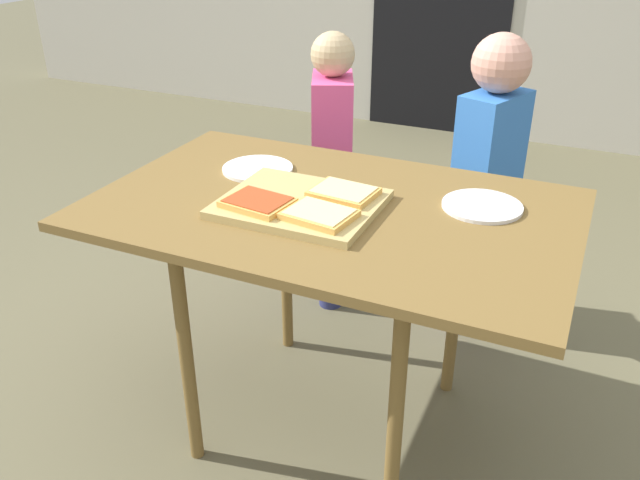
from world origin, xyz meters
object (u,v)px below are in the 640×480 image
Objects in this scene: dining_table at (332,227)px; plate_white_left at (258,169)px; child_right at (488,167)px; child_left at (332,159)px; pizza_slice_near_right at (319,214)px; cutting_board at (300,204)px; plate_white_right at (482,206)px; pizza_slice_far_right at (344,192)px; pizza_slice_near_left at (258,202)px.

plate_white_left reaches higher than dining_table.
child_right is at bearing 69.00° from dining_table.
pizza_slice_near_right is at bearing -68.76° from child_left.
dining_table is 6.99× the size of pizza_slice_near_right.
cutting_board is 0.38× the size of child_left.
plate_white_right is 0.19× the size of child_right.
pizza_slice_far_right is at bearing -160.48° from plate_white_right.
child_left is at bearing -175.28° from child_right.
pizza_slice_far_right is 0.17× the size of child_left.
plate_white_left is at bearing 140.72° from pizza_slice_near_right.
pizza_slice_near_right is at bearing -91.08° from pizza_slice_far_right.
dining_table is 7.16× the size of pizza_slice_far_right.
plate_white_right is (0.36, 0.14, 0.07)m from dining_table.
child_left is at bearing 88.99° from plate_white_left.
pizza_slice_far_right is 0.36m from plate_white_right.
pizza_slice_near_right is at bearing -39.28° from plate_white_left.
plate_white_left is at bearing -134.66° from child_right.
pizza_slice_far_right is 0.73m from child_right.
cutting_board is 2.27× the size of pizza_slice_far_right.
pizza_slice_near_right is (0.02, -0.12, 0.09)m from dining_table.
pizza_slice_near_right is 0.17× the size of child_left.
child_right is at bearing 45.34° from plate_white_left.
child_right is (-0.09, 0.56, -0.11)m from plate_white_right.
cutting_board reaches higher than plate_white_right.
plate_white_left is at bearing 160.79° from pizza_slice_far_right.
child_left is at bearing 115.75° from pizza_slice_far_right.
dining_table is 6.03× the size of plate_white_left.
pizza_slice_near_right is 0.86× the size of plate_white_left.
dining_table is 0.10m from pizza_slice_far_right.
pizza_slice_near_left is (-0.15, -0.12, 0.09)m from dining_table.
plate_white_left is 0.54m from child_left.
child_left is (-0.64, 0.51, -0.15)m from plate_white_right.
plate_white_right is 0.58m from child_right.
cutting_board is at bearing -155.67° from plate_white_right.
plate_white_left is (-0.31, 0.26, -0.03)m from pizza_slice_near_right.
pizza_slice_near_left reaches higher than dining_table.
pizza_slice_near_left is at bearing 179.95° from pizza_slice_near_right.
dining_table is 0.11m from cutting_board.
pizza_slice_near_right reaches higher than cutting_board.
pizza_slice_near_left is at bearing -140.94° from dining_table.
cutting_board is at bearing -140.66° from pizza_slice_far_right.
child_left reaches higher than plate_white_right.
child_right reaches higher than pizza_slice_near_right.
dining_table is 0.33m from plate_white_left.
pizza_slice_far_right reaches higher than dining_table.
child_left is (-0.31, 0.63, -0.17)m from pizza_slice_far_right.
plate_white_right reaches higher than dining_table.
child_right is (0.25, 0.82, -0.13)m from pizza_slice_near_right.
plate_white_right is at bearing 38.10° from pizza_slice_near_right.
child_left is (-0.28, 0.66, -0.08)m from dining_table.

